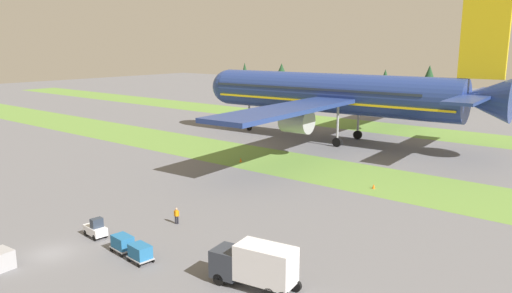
% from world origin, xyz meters
% --- Properties ---
extents(ground_plane, '(400.00, 400.00, 0.00)m').
position_xyz_m(ground_plane, '(0.00, 0.00, 0.00)').
color(ground_plane, slate).
extents(grass_strip_near, '(320.00, 14.35, 0.01)m').
position_xyz_m(grass_strip_near, '(0.00, 40.84, 0.00)').
color(grass_strip_near, olive).
rests_on(grass_strip_near, ground).
extents(grass_strip_far, '(320.00, 14.35, 0.01)m').
position_xyz_m(grass_strip_far, '(0.00, 81.54, 0.00)').
color(grass_strip_far, olive).
rests_on(grass_strip_far, ground).
extents(airliner, '(59.52, 73.76, 25.69)m').
position_xyz_m(airliner, '(-6.59, 61.27, 9.22)').
color(airliner, navy).
rests_on(airliner, ground).
extents(baggage_tug, '(2.72, 1.55, 1.97)m').
position_xyz_m(baggage_tug, '(-0.24, 4.77, 0.81)').
color(baggage_tug, silver).
rests_on(baggage_tug, ground).
extents(cargo_dolly_lead, '(2.34, 1.71, 1.55)m').
position_xyz_m(cargo_dolly_lead, '(4.76, 4.26, 0.92)').
color(cargo_dolly_lead, '#A3A3A8').
rests_on(cargo_dolly_lead, ground).
extents(cargo_dolly_second, '(2.34, 1.71, 1.55)m').
position_xyz_m(cargo_dolly_second, '(7.65, 3.97, 0.92)').
color(cargo_dolly_second, '#A3A3A8').
rests_on(cargo_dolly_second, ground).
extents(catering_truck, '(7.24, 3.40, 3.58)m').
position_xyz_m(catering_truck, '(18.16, 6.65, 1.95)').
color(catering_truck, '#2D333D').
rests_on(catering_truck, ground).
extents(ground_crew_marshaller, '(0.50, 0.36, 1.74)m').
position_xyz_m(ground_crew_marshaller, '(3.18, 12.11, 0.95)').
color(ground_crew_marshaller, black).
rests_on(ground_crew_marshaller, ground).
extents(uld_container_2, '(2.12, 1.75, 1.61)m').
position_xyz_m(uld_container_2, '(-0.40, -4.12, 0.80)').
color(uld_container_2, '#A3A3A8').
rests_on(uld_container_2, ground).
extents(taxiway_marker_0, '(0.44, 0.44, 0.65)m').
position_xyz_m(taxiway_marker_0, '(-9.52, 36.96, 0.33)').
color(taxiway_marker_0, orange).
rests_on(taxiway_marker_0, ground).
extents(taxiway_marker_1, '(0.44, 0.44, 0.61)m').
position_xyz_m(taxiway_marker_1, '(13.40, 36.77, 0.31)').
color(taxiway_marker_1, orange).
rests_on(taxiway_marker_1, ground).
extents(distant_tree_line, '(168.92, 11.12, 12.34)m').
position_xyz_m(distant_tree_line, '(6.98, 125.27, 7.10)').
color(distant_tree_line, '#4C3823').
rests_on(distant_tree_line, ground).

